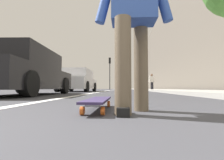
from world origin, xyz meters
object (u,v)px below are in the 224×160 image
at_px(skateboard, 98,101).
at_px(skater_person, 133,11).
at_px(parked_car_near, 24,73).
at_px(traffic_light, 110,68).
at_px(parked_car_mid, 78,81).
at_px(pedestrian_distant, 152,81).

bearing_deg(skateboard, skater_person, -113.34).
relative_size(skater_person, parked_car_near, 0.36).
distance_m(skater_person, traffic_light, 21.23).
xyz_separation_m(parked_car_mid, traffic_light, (11.56, -1.31, 2.38)).
bearing_deg(skateboard, parked_car_mid, 16.67).
bearing_deg(parked_car_mid, traffic_light, -6.46).
distance_m(parked_car_mid, traffic_light, 11.87).
height_order(skateboard, parked_car_near, parked_car_near).
relative_size(traffic_light, pedestrian_distant, 2.73).
bearing_deg(pedestrian_distant, traffic_light, 37.31).
xyz_separation_m(skater_person, parked_car_near, (3.68, 3.33, -0.22)).
relative_size(skateboard, skater_person, 0.51).
relative_size(parked_car_mid, pedestrian_distant, 2.63).
bearing_deg(pedestrian_distant, skateboard, 167.81).
height_order(skateboard, parked_car_mid, parked_car_mid).
relative_size(skateboard, traffic_light, 0.19).
bearing_deg(parked_car_near, traffic_light, -4.91).
xyz_separation_m(traffic_light, pedestrian_distant, (-6.14, -4.68, -2.15)).
distance_m(skateboard, parked_car_mid, 9.77).
relative_size(parked_car_mid, traffic_light, 0.97).
xyz_separation_m(parked_car_mid, pedestrian_distant, (5.42, -5.98, 0.23)).
distance_m(skater_person, parked_car_near, 4.97).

